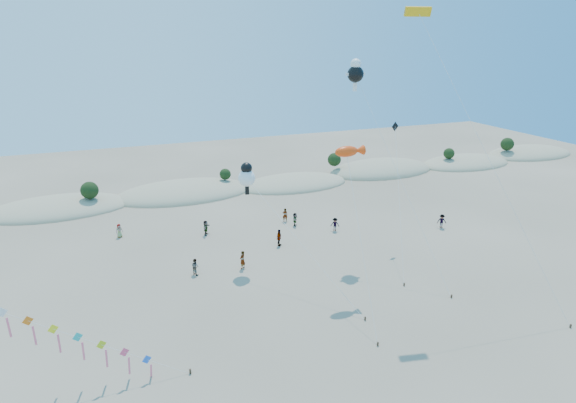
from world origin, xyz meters
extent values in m
ellipsoid|color=gray|center=(-16.00, 44.60, 0.00)|extent=(17.60, 9.68, 3.00)
ellipsoid|color=#1C3914|center=(-16.00, 44.60, 0.83)|extent=(14.08, 6.34, 0.70)
ellipsoid|color=gray|center=(0.00, 45.30, 0.00)|extent=(19.00, 10.45, 3.40)
ellipsoid|color=#1C3914|center=(0.00, 45.30, 0.94)|extent=(15.20, 6.84, 0.76)
ellipsoid|color=gray|center=(16.00, 43.90, 0.00)|extent=(16.40, 9.02, 2.80)
ellipsoid|color=#1C3914|center=(16.00, 43.90, 0.77)|extent=(13.12, 5.90, 0.66)
ellipsoid|color=gray|center=(32.00, 45.70, 0.00)|extent=(18.00, 9.90, 3.80)
ellipsoid|color=#1C3914|center=(32.00, 45.70, 1.04)|extent=(14.40, 6.48, 0.72)
ellipsoid|color=gray|center=(48.00, 44.50, 0.00)|extent=(16.80, 9.24, 3.00)
ellipsoid|color=#1C3914|center=(48.00, 44.50, 0.83)|extent=(13.44, 6.05, 0.67)
ellipsoid|color=gray|center=(64.00, 45.90, 0.00)|extent=(17.60, 9.68, 3.20)
ellipsoid|color=#1C3914|center=(64.00, 45.90, 0.88)|extent=(14.08, 6.34, 0.70)
sphere|color=black|center=(-12.00, 43.40, 2.48)|extent=(2.20, 2.20, 2.20)
sphere|color=black|center=(6.00, 45.40, 2.24)|extent=(1.60, 1.60, 1.60)
sphere|color=black|center=(24.00, 46.80, 2.44)|extent=(2.10, 2.10, 2.10)
sphere|color=black|center=(44.00, 44.10, 2.32)|extent=(1.80, 1.80, 1.80)
sphere|color=black|center=(58.00, 45.60, 2.52)|extent=(2.30, 2.30, 2.30)
cube|color=#3F2D1E|center=(-6.08, 7.08, 0.17)|extent=(0.12, 0.12, 0.35)
cube|color=blue|center=(-8.65, 7.57, 1.46)|extent=(1.23, 0.48, 1.30)
cube|color=pink|center=(-8.47, 7.62, 0.36)|extent=(0.19, 0.45, 1.55)
cube|color=#F74E74|center=(-9.91, 7.81, 2.18)|extent=(1.23, 0.48, 1.30)
cube|color=pink|center=(-9.73, 7.86, 1.08)|extent=(0.19, 0.45, 1.55)
cube|color=#BED619|center=(-11.17, 8.06, 2.89)|extent=(1.23, 0.48, 1.30)
cube|color=pink|center=(-10.99, 8.11, 1.79)|extent=(0.19, 0.45, 1.55)
cube|color=#17ACA9|center=(-12.43, 8.30, 3.61)|extent=(1.23, 0.48, 1.30)
cube|color=pink|center=(-12.25, 8.35, 2.51)|extent=(0.19, 0.45, 1.55)
cube|color=yellow|center=(-13.69, 8.54, 4.32)|extent=(1.23, 0.48, 1.30)
cube|color=pink|center=(-13.51, 8.59, 3.22)|extent=(0.19, 0.45, 1.55)
cube|color=orange|center=(-14.95, 8.78, 5.04)|extent=(1.23, 0.48, 1.30)
cube|color=pink|center=(-14.77, 8.83, 3.94)|extent=(0.19, 0.45, 1.55)
cube|color=white|center=(-16.21, 9.02, 5.75)|extent=(1.23, 0.48, 1.30)
cube|color=pink|center=(-16.03, 9.07, 4.65)|extent=(0.19, 0.45, 1.55)
cube|color=#3F2D1E|center=(6.88, 5.26, 0.15)|extent=(0.10, 0.10, 0.30)
cylinder|color=silver|center=(7.85, 9.97, 5.96)|extent=(1.97, 9.44, 11.93)
ellipsoid|color=#FE410D|center=(8.82, 14.68, 11.91)|extent=(2.07, 0.91, 0.91)
cone|color=#FE410D|center=(9.98, 14.68, 11.91)|extent=(0.83, 0.83, 0.83)
cube|color=#3F2D1E|center=(7.67, 8.43, 0.15)|extent=(0.10, 0.10, 0.30)
cylinder|color=silver|center=(4.98, 14.99, 4.24)|extent=(5.41, 13.15, 8.51)
sphere|color=white|center=(2.29, 21.56, 8.49)|extent=(1.57, 1.57, 1.57)
sphere|color=black|center=(2.29, 21.56, 9.43)|extent=(1.05, 1.05, 1.05)
cube|color=black|center=(2.29, 21.56, 7.30)|extent=(0.35, 0.18, 0.80)
cube|color=#3F2D1E|center=(16.15, 8.78, 0.15)|extent=(0.10, 0.10, 0.30)
cylinder|color=silver|center=(14.76, 15.38, 8.72)|extent=(2.80, 13.23, 17.45)
sphere|color=black|center=(13.38, 21.99, 17.43)|extent=(1.56, 1.56, 1.56)
sphere|color=white|center=(13.38, 21.99, 18.36)|extent=(1.01, 1.01, 1.01)
cube|color=white|center=(13.38, 21.99, 16.25)|extent=(0.35, 0.18, 0.80)
cube|color=white|center=(12.68, 21.99, 17.43)|extent=(0.60, 0.15, 0.25)
cube|color=white|center=(14.08, 21.99, 17.43)|extent=(0.60, 0.15, 0.25)
cube|color=#3F2D1E|center=(21.62, 1.95, 0.15)|extent=(0.10, 0.10, 0.30)
cylinder|color=silver|center=(17.39, 7.28, 11.27)|extent=(8.48, 10.69, 22.56)
cube|color=#F3A80C|center=(13.17, 12.61, 22.54)|extent=(2.07, 0.84, 0.73)
cube|color=black|center=(13.17, 12.63, 22.54)|extent=(2.00, 0.52, 0.19)
cube|color=#3F2D1E|center=(13.61, 11.93, 0.15)|extent=(0.10, 0.10, 0.30)
cylinder|color=silver|center=(15.93, 16.99, 6.07)|extent=(4.68, 10.14, 12.16)
cube|color=black|center=(18.25, 22.05, 12.14)|extent=(0.95, 0.28, 0.98)
imported|color=slate|center=(-3.10, 20.78, 0.79)|extent=(0.89, 0.96, 1.57)
imported|color=slate|center=(1.29, 20.36, 0.89)|extent=(0.77, 0.74, 1.79)
imported|color=slate|center=(6.32, 24.04, 0.90)|extent=(1.04, 1.07, 1.80)
imported|color=slate|center=(13.62, 25.62, 0.77)|extent=(1.14, 1.01, 1.54)
imported|color=slate|center=(10.00, 28.71, 0.78)|extent=(1.07, 1.50, 1.56)
imported|color=slate|center=(9.39, 30.35, 0.82)|extent=(0.68, 0.53, 1.65)
imported|color=slate|center=(-9.16, 32.50, 0.76)|extent=(0.84, 0.66, 1.52)
imported|color=slate|center=(25.44, 22.02, 0.81)|extent=(1.20, 1.00, 1.62)
imported|color=slate|center=(-0.20, 29.76, 0.82)|extent=(1.19, 1.56, 1.64)
camera|label=1|loc=(-9.54, -19.43, 20.77)|focal=30.00mm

